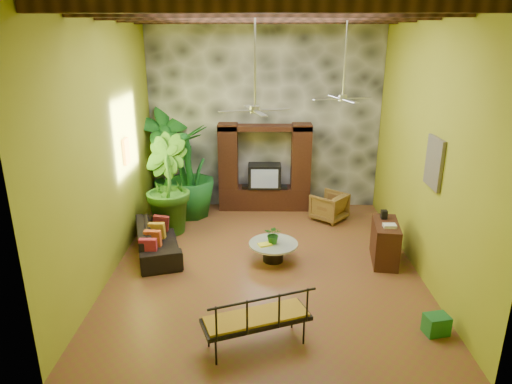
{
  "coord_description": "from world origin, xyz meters",
  "views": [
    {
      "loc": [
        -0.09,
        -8.4,
        4.41
      ],
      "look_at": [
        -0.19,
        0.2,
        1.47
      ],
      "focal_mm": 32.0,
      "sensor_mm": 36.0,
      "label": 1
    }
  ],
  "objects_px": {
    "entertainment_center": "(264,174)",
    "iron_bench": "(256,318)",
    "coffee_table": "(273,249)",
    "green_bin": "(436,324)",
    "ceiling_fan_back": "(343,88)",
    "side_console": "(385,242)",
    "tall_plant_a": "(167,159)",
    "tall_plant_b": "(166,185)",
    "sofa": "(158,239)",
    "tall_plant_c": "(189,172)",
    "wicker_armchair": "(329,206)",
    "ceiling_fan_front": "(255,98)"
  },
  "relations": [
    {
      "from": "tall_plant_c",
      "to": "iron_bench",
      "type": "relative_size",
      "value": 1.39
    },
    {
      "from": "entertainment_center",
      "to": "green_bin",
      "type": "xyz_separation_m",
      "value": [
        2.65,
        -5.46,
        -0.81
      ]
    },
    {
      "from": "tall_plant_b",
      "to": "coffee_table",
      "type": "xyz_separation_m",
      "value": [
        2.47,
        -1.53,
        -0.89
      ]
    },
    {
      "from": "tall_plant_b",
      "to": "tall_plant_c",
      "type": "distance_m",
      "value": 1.07
    },
    {
      "from": "tall_plant_a",
      "to": "tall_plant_b",
      "type": "bearing_deg",
      "value": -80.47
    },
    {
      "from": "wicker_armchair",
      "to": "sofa",
      "type": "bearing_deg",
      "value": -23.6
    },
    {
      "from": "coffee_table",
      "to": "iron_bench",
      "type": "bearing_deg",
      "value": -96.47
    },
    {
      "from": "ceiling_fan_back",
      "to": "tall_plant_a",
      "type": "height_order",
      "value": "ceiling_fan_back"
    },
    {
      "from": "ceiling_fan_front",
      "to": "tall_plant_b",
      "type": "bearing_deg",
      "value": 136.0
    },
    {
      "from": "tall_plant_c",
      "to": "green_bin",
      "type": "height_order",
      "value": "tall_plant_c"
    },
    {
      "from": "tall_plant_a",
      "to": "tall_plant_c",
      "type": "relative_size",
      "value": 1.17
    },
    {
      "from": "wicker_armchair",
      "to": "tall_plant_b",
      "type": "height_order",
      "value": "tall_plant_b"
    },
    {
      "from": "coffee_table",
      "to": "side_console",
      "type": "xyz_separation_m",
      "value": [
        2.28,
        0.01,
        0.17
      ]
    },
    {
      "from": "tall_plant_a",
      "to": "coffee_table",
      "type": "relative_size",
      "value": 2.74
    },
    {
      "from": "coffee_table",
      "to": "iron_bench",
      "type": "height_order",
      "value": "iron_bench"
    },
    {
      "from": "wicker_armchair",
      "to": "tall_plant_c",
      "type": "relative_size",
      "value": 0.33
    },
    {
      "from": "entertainment_center",
      "to": "iron_bench",
      "type": "height_order",
      "value": "entertainment_center"
    },
    {
      "from": "entertainment_center",
      "to": "coffee_table",
      "type": "xyz_separation_m",
      "value": [
        0.16,
        -3.04,
        -0.71
      ]
    },
    {
      "from": "side_console",
      "to": "green_bin",
      "type": "relative_size",
      "value": 2.92
    },
    {
      "from": "sofa",
      "to": "side_console",
      "type": "bearing_deg",
      "value": -110.94
    },
    {
      "from": "ceiling_fan_front",
      "to": "tall_plant_b",
      "type": "height_order",
      "value": "ceiling_fan_front"
    },
    {
      "from": "sofa",
      "to": "tall_plant_c",
      "type": "distance_m",
      "value": 2.36
    },
    {
      "from": "iron_bench",
      "to": "tall_plant_a",
      "type": "bearing_deg",
      "value": 91.82
    },
    {
      "from": "iron_bench",
      "to": "side_console",
      "type": "bearing_deg",
      "value": 26.75
    },
    {
      "from": "sofa",
      "to": "wicker_armchair",
      "type": "xyz_separation_m",
      "value": [
        3.93,
        1.89,
        0.04
      ]
    },
    {
      "from": "coffee_table",
      "to": "tall_plant_b",
      "type": "bearing_deg",
      "value": 148.14
    },
    {
      "from": "entertainment_center",
      "to": "coffee_table",
      "type": "distance_m",
      "value": 3.12
    },
    {
      "from": "ceiling_fan_back",
      "to": "tall_plant_b",
      "type": "distance_m",
      "value": 4.53
    },
    {
      "from": "tall_plant_a",
      "to": "tall_plant_b",
      "type": "xyz_separation_m",
      "value": [
        0.24,
        -1.45,
        -0.23
      ]
    },
    {
      "from": "entertainment_center",
      "to": "iron_bench",
      "type": "xyz_separation_m",
      "value": [
        -0.15,
        -5.85,
        -0.43
      ]
    },
    {
      "from": "ceiling_fan_back",
      "to": "side_console",
      "type": "height_order",
      "value": "ceiling_fan_back"
    },
    {
      "from": "wicker_armchair",
      "to": "green_bin",
      "type": "xyz_separation_m",
      "value": [
        1.02,
        -4.68,
        -0.19
      ]
    },
    {
      "from": "ceiling_fan_front",
      "to": "iron_bench",
      "type": "bearing_deg",
      "value": -88.87
    },
    {
      "from": "iron_bench",
      "to": "side_console",
      "type": "relative_size",
      "value": 1.6
    },
    {
      "from": "ceiling_fan_back",
      "to": "side_console",
      "type": "bearing_deg",
      "value": -52.2
    },
    {
      "from": "tall_plant_a",
      "to": "coffee_table",
      "type": "height_order",
      "value": "tall_plant_a"
    },
    {
      "from": "sofa",
      "to": "wicker_armchair",
      "type": "distance_m",
      "value": 4.36
    },
    {
      "from": "tall_plant_b",
      "to": "iron_bench",
      "type": "distance_m",
      "value": 4.89
    },
    {
      "from": "tall_plant_b",
      "to": "side_console",
      "type": "height_order",
      "value": "tall_plant_b"
    },
    {
      "from": "sofa",
      "to": "ceiling_fan_back",
      "type": "bearing_deg",
      "value": -95.98
    },
    {
      "from": "entertainment_center",
      "to": "sofa",
      "type": "xyz_separation_m",
      "value": [
        -2.3,
        -2.66,
        -0.66
      ]
    },
    {
      "from": "entertainment_center",
      "to": "tall_plant_a",
      "type": "distance_m",
      "value": 2.58
    },
    {
      "from": "sofa",
      "to": "tall_plant_c",
      "type": "height_order",
      "value": "tall_plant_c"
    },
    {
      "from": "sofa",
      "to": "iron_bench",
      "type": "height_order",
      "value": "iron_bench"
    },
    {
      "from": "entertainment_center",
      "to": "green_bin",
      "type": "bearing_deg",
      "value": -64.09
    },
    {
      "from": "tall_plant_b",
      "to": "ceiling_fan_front",
      "type": "bearing_deg",
      "value": -44.0
    },
    {
      "from": "ceiling_fan_front",
      "to": "sofa",
      "type": "distance_m",
      "value": 3.84
    },
    {
      "from": "tall_plant_b",
      "to": "wicker_armchair",
      "type": "bearing_deg",
      "value": 10.45
    },
    {
      "from": "tall_plant_a",
      "to": "tall_plant_c",
      "type": "xyz_separation_m",
      "value": [
        0.63,
        -0.45,
        -0.2
      ]
    },
    {
      "from": "ceiling_fan_front",
      "to": "tall_plant_a",
      "type": "distance_m",
      "value": 4.66
    }
  ]
}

